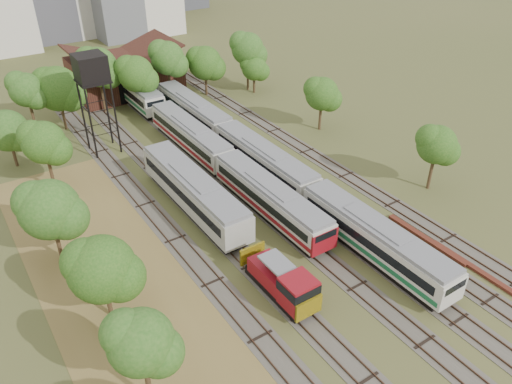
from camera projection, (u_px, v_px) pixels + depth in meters
ground at (402, 299)px, 41.20m from camera, size 240.00×240.00×0.00m
dry_grass_patch at (160, 330)px, 38.37m from camera, size 14.00×60.00×0.04m
tracks at (236, 174)px, 58.43m from camera, size 24.60×80.00×0.19m
railcar_red_set at (226, 164)px, 56.65m from camera, size 2.94×34.58×3.63m
railcar_green_set at (265, 161)px, 57.17m from camera, size 3.00×52.08×3.71m
railcar_rear at (134, 91)px, 75.76m from camera, size 3.05×16.08×3.77m
shunter_locomotive at (285, 284)px, 40.48m from camera, size 2.55×8.10×3.34m
old_grey_coach at (194, 192)px, 51.18m from camera, size 3.27×18.00×4.05m
water_tower at (91, 71)px, 58.09m from camera, size 3.58×3.58×12.36m
rail_pile_near at (426, 239)px, 47.84m from camera, size 0.61×9.18×0.31m
rail_pile_far at (473, 267)px, 44.39m from camera, size 0.55×8.76×0.28m
maintenance_shed at (125, 73)px, 79.92m from camera, size 16.45×11.55×7.58m
tree_band_left at (73, 226)px, 40.91m from camera, size 7.68×52.99×8.52m
tree_band_far at (137, 70)px, 71.37m from camera, size 37.72×9.48×9.56m
tree_band_right at (330, 99)px, 65.38m from camera, size 4.53×39.43×7.56m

